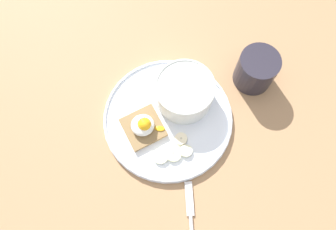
{
  "coord_description": "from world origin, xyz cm",
  "views": [
    {
      "loc": [
        -3.33,
        -23.6,
        72.7
      ],
      "look_at": [
        0.0,
        0.0,
        5.0
      ],
      "focal_mm": 35.0,
      "sensor_mm": 36.0,
      "label": 1
    }
  ],
  "objects": [
    {
      "name": "oatmeal_bowl",
      "position": [
        4.29,
        4.29,
        6.29
      ],
      "size": [
        13.15,
        13.15,
        6.76
      ],
      "color": "white",
      "rests_on": "plate"
    },
    {
      "name": "ground_plane",
      "position": [
        0.0,
        0.0,
        1.0
      ],
      "size": [
        120.0,
        120.0,
        2.0
      ],
      "primitive_type": "cube",
      "color": "#A07750",
      "rests_on": "ground"
    },
    {
      "name": "banana_slice_left",
      "position": [
        -2.81,
        -8.52,
        3.46
      ],
      "size": [
        4.22,
        4.24,
        0.99
      ],
      "color": "#F0F0C6",
      "rests_on": "plate"
    },
    {
      "name": "banana_slice_front",
      "position": [
        2.77,
        -8.18,
        3.48
      ],
      "size": [
        3.17,
        3.22,
        1.08
      ],
      "color": "#F0EEC4",
      "rests_on": "plate"
    },
    {
      "name": "banana_slice_right",
      "position": [
        -0.2,
        -8.38,
        3.5
      ],
      "size": [
        4.34,
        4.3,
        1.13
      ],
      "color": "beige",
      "rests_on": "plate"
    },
    {
      "name": "knife",
      "position": [
        1.69,
        -21.15,
        2.4
      ],
      "size": [
        2.33,
        13.19,
        0.8
      ],
      "color": "silver",
      "rests_on": "ground_plane"
    },
    {
      "name": "poached_egg",
      "position": [
        -5.61,
        -1.72,
        5.62
      ],
      "size": [
        7.34,
        4.97,
        3.58
      ],
      "color": "white",
      "rests_on": "toast_slice"
    },
    {
      "name": "toast_slice",
      "position": [
        -5.76,
        -1.68,
        3.67
      ],
      "size": [
        10.52,
        10.52,
        1.19
      ],
      "color": "olive",
      "rests_on": "plate"
    },
    {
      "name": "banana_slice_back",
      "position": [
        2.14,
        -5.38,
        3.55
      ],
      "size": [
        3.18,
        3.1,
        1.26
      ],
      "color": "#F7E7BC",
      "rests_on": "plate"
    },
    {
      "name": "coffee_mug",
      "position": [
        21.15,
        7.46,
        6.47
      ],
      "size": [
        8.99,
        8.99,
        8.73
      ],
      "color": "#27242F",
      "rests_on": "ground_plane"
    },
    {
      "name": "plate",
      "position": [
        0.0,
        0.0,
        2.8
      ],
      "size": [
        29.16,
        29.16,
        1.6
      ],
      "color": "white",
      "rests_on": "ground_plane"
    }
  ]
}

